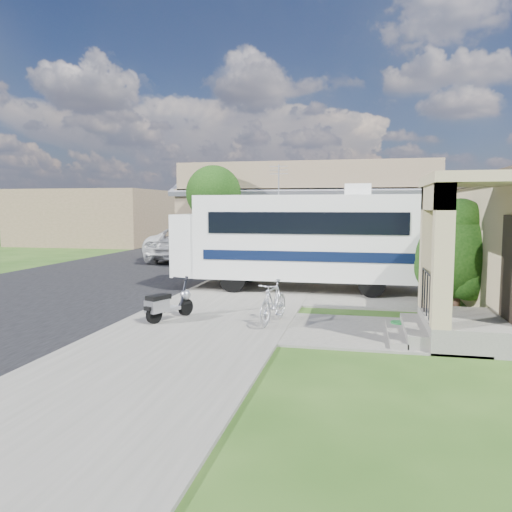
% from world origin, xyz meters
% --- Properties ---
extents(ground, '(120.00, 120.00, 0.00)m').
position_xyz_m(ground, '(0.00, 0.00, 0.00)').
color(ground, '#1F3F10').
extents(street_slab, '(9.00, 80.00, 0.02)m').
position_xyz_m(street_slab, '(-7.50, 10.00, 0.01)').
color(street_slab, black).
rests_on(street_slab, ground).
extents(sidewalk_slab, '(4.00, 80.00, 0.06)m').
position_xyz_m(sidewalk_slab, '(-1.00, 10.00, 0.03)').
color(sidewalk_slab, '#5F5C55').
rests_on(sidewalk_slab, ground).
extents(driveway_slab, '(7.00, 6.00, 0.05)m').
position_xyz_m(driveway_slab, '(1.50, 4.50, 0.03)').
color(driveway_slab, '#5F5C55').
rests_on(driveway_slab, ground).
extents(walk_slab, '(4.00, 3.00, 0.05)m').
position_xyz_m(walk_slab, '(3.00, -1.00, 0.03)').
color(walk_slab, '#5F5C55').
rests_on(walk_slab, ground).
extents(warehouse, '(12.50, 8.40, 5.04)m').
position_xyz_m(warehouse, '(0.00, 13.97, 1.99)').
color(warehouse, '#876A54').
rests_on(warehouse, ground).
extents(distant_bldg_far, '(10.00, 8.00, 4.00)m').
position_xyz_m(distant_bldg_far, '(-17.00, 22.00, 2.00)').
color(distant_bldg_far, brown).
rests_on(distant_bldg_far, ground).
extents(distant_bldg_near, '(8.00, 7.00, 3.20)m').
position_xyz_m(distant_bldg_near, '(-15.00, 34.00, 1.60)').
color(distant_bldg_near, '#876A54').
rests_on(distant_bldg_near, ground).
extents(street_tree_a, '(2.44, 2.40, 4.58)m').
position_xyz_m(street_tree_a, '(-3.70, 9.05, 3.25)').
color(street_tree_a, black).
rests_on(street_tree_a, ground).
extents(street_tree_b, '(2.44, 2.40, 4.73)m').
position_xyz_m(street_tree_b, '(-3.70, 19.05, 3.39)').
color(street_tree_b, black).
rests_on(street_tree_b, ground).
extents(street_tree_c, '(2.44, 2.40, 4.42)m').
position_xyz_m(street_tree_c, '(-3.70, 28.05, 3.10)').
color(street_tree_c, black).
rests_on(street_tree_c, ground).
extents(motorhome, '(8.02, 2.65, 4.11)m').
position_xyz_m(motorhome, '(0.59, 4.36, 1.76)').
color(motorhome, silver).
rests_on(motorhome, ground).
extents(shrub, '(2.44, 2.33, 2.99)m').
position_xyz_m(shrub, '(5.19, 2.11, 1.53)').
color(shrub, black).
rests_on(shrub, ground).
extents(scooter, '(0.83, 1.44, 0.99)m').
position_xyz_m(scooter, '(-1.92, -1.00, 0.45)').
color(scooter, black).
rests_on(scooter, ground).
extents(bicycle, '(0.76, 1.72, 1.00)m').
position_xyz_m(bicycle, '(0.61, -0.76, 0.50)').
color(bicycle, '#AEAFB6').
rests_on(bicycle, ground).
extents(pickup_truck, '(3.07, 6.54, 1.81)m').
position_xyz_m(pickup_truck, '(-6.15, 12.71, 0.90)').
color(pickup_truck, silver).
rests_on(pickup_truck, ground).
extents(van, '(2.80, 5.65, 1.58)m').
position_xyz_m(van, '(-6.42, 20.01, 0.79)').
color(van, silver).
rests_on(van, ground).
extents(garden_hose, '(0.37, 0.37, 0.16)m').
position_xyz_m(garden_hose, '(3.45, -0.58, 0.08)').
color(garden_hose, '#166F2A').
rests_on(garden_hose, ground).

